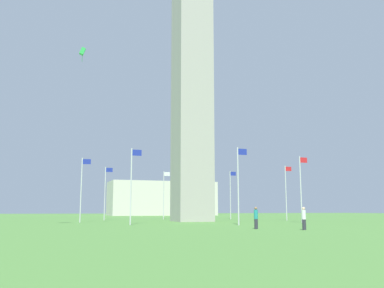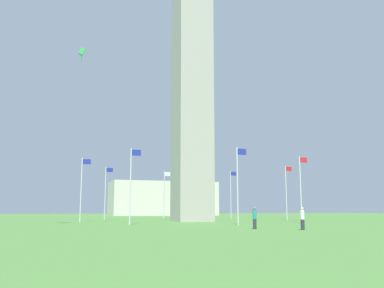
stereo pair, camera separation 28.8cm
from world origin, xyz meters
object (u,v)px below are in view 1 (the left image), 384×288
object	(u,v)px
flagpole_nw	(301,186)
flagpole_e	(164,193)
kite_green_box	(82,51)
person_teal_shirt	(256,218)
flagpole_se	(105,191)
distant_building	(161,199)
flagpole_n	(286,190)
obelisk_monument	(192,67)
flagpole_s	(82,187)
flagpole_w	(239,182)
person_white_shirt	(304,218)
flagpole_sw	(132,182)
flagpole_ne	(231,193)

from	to	relation	value
flagpole_nw	flagpole_e	bearing A→B (deg)	112.50
flagpole_nw	kite_green_box	xyz separation A→B (m)	(-26.13, -0.19, 13.59)
flagpole_e	person_teal_shirt	size ratio (longest dim) A/B	4.48
flagpole_e	flagpole_se	world-z (taller)	same
person_teal_shirt	distant_building	world-z (taller)	distant_building
flagpole_n	flagpole_e	size ratio (longest dim) A/B	1.00
obelisk_monument	person_teal_shirt	bearing A→B (deg)	-96.07
flagpole_s	flagpole_w	size ratio (longest dim) A/B	1.00
flagpole_se	person_white_shirt	bearing A→B (deg)	-73.67
flagpole_n	person_teal_shirt	xyz separation A→B (m)	(-17.05, -22.97, -3.49)
person_teal_shirt	flagpole_w	bearing A→B (deg)	-11.02
flagpole_nw	person_white_shirt	world-z (taller)	flagpole_nw
flagpole_n	flagpole_sw	bearing A→B (deg)	-157.50
flagpole_sw	flagpole_w	size ratio (longest dim) A/B	1.00
flagpole_se	person_white_shirt	distance (m)	37.59
flagpole_n	flagpole_e	distance (m)	20.58
person_white_shirt	flagpole_w	bearing A→B (deg)	23.30
flagpole_e	flagpole_s	bearing A→B (deg)	-135.00
obelisk_monument	distant_building	bearing A→B (deg)	78.78
flagpole_nw	flagpole_ne	bearing A→B (deg)	90.00
distant_building	obelisk_monument	bearing A→B (deg)	-101.22
flagpole_n	kite_green_box	world-z (taller)	kite_green_box
flagpole_nw	person_teal_shirt	bearing A→B (deg)	-135.25
flagpole_sw	flagpole_e	bearing A→B (deg)	67.50
distant_building	flagpole_e	bearing A→B (deg)	-104.44
flagpole_w	person_white_shirt	xyz separation A→B (m)	(0.24, -11.08, -3.50)
flagpole_n	person_white_shirt	xyz separation A→B (m)	(-14.31, -25.63, -3.50)
flagpole_e	flagpole_w	size ratio (longest dim) A/B	1.00
distant_building	flagpole_n	bearing A→B (deg)	-87.93
distant_building	flagpole_nw	bearing A→B (deg)	-91.59
flagpole_nw	person_teal_shirt	size ratio (longest dim) A/B	4.48
obelisk_monument	flagpole_ne	bearing A→B (deg)	44.83
flagpole_n	obelisk_monument	bearing A→B (deg)	180.00
person_teal_shirt	kite_green_box	world-z (taller)	kite_green_box
obelisk_monument	flagpole_n	world-z (taller)	obelisk_monument
flagpole_n	flagpole_sw	size ratio (longest dim) A/B	1.00
person_white_shirt	kite_green_box	world-z (taller)	kite_green_box
flagpole_nw	kite_green_box	bearing A→B (deg)	-179.59
flagpole_ne	person_teal_shirt	world-z (taller)	flagpole_ne
flagpole_n	flagpole_sw	xyz separation A→B (m)	(-24.84, -10.29, 0.00)
flagpole_se	flagpole_w	bearing A→B (deg)	-67.50
obelisk_monument	person_teal_shirt	world-z (taller)	obelisk_monument
flagpole_sw	flagpole_nw	bearing A→B (deg)	-0.00
obelisk_monument	person_teal_shirt	xyz separation A→B (m)	(-2.44, -22.97, -20.70)
flagpole_ne	kite_green_box	world-z (taller)	kite_green_box
distant_building	person_white_shirt	bearing A→B (deg)	-97.81
flagpole_e	person_teal_shirt	distance (m)	37.76
flagpole_w	flagpole_s	bearing A→B (deg)	135.00
flagpole_nw	person_white_shirt	bearing A→B (deg)	-123.23
flagpole_ne	flagpole_nw	xyz separation A→B (m)	(-0.00, -20.58, 0.00)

